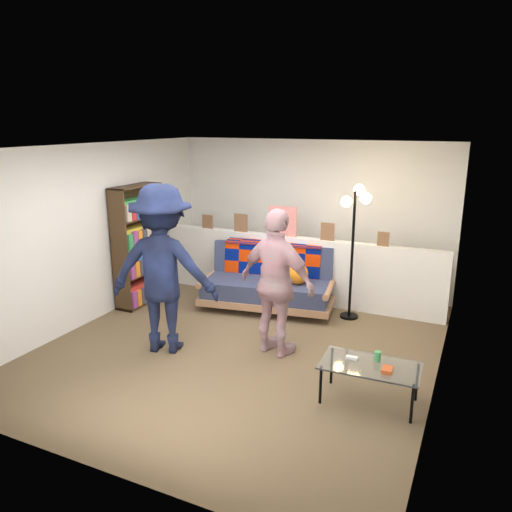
{
  "coord_description": "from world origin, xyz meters",
  "views": [
    {
      "loc": [
        2.52,
        -5.04,
        2.69
      ],
      "look_at": [
        0.0,
        0.4,
        1.05
      ],
      "focal_mm": 35.0,
      "sensor_mm": 36.0,
      "label": 1
    }
  ],
  "objects": [
    {
      "name": "ledge_decor",
      "position": [
        -0.23,
        1.78,
        1.18
      ],
      "size": [
        2.97,
        0.02,
        0.45
      ],
      "color": "brown",
      "rests_on": "half_wall_ledge"
    },
    {
      "name": "coffee_table",
      "position": [
        1.69,
        -0.6,
        0.37
      ],
      "size": [
        0.97,
        0.56,
        0.5
      ],
      "color": "black",
      "rests_on": "ground"
    },
    {
      "name": "futon_sofa",
      "position": [
        -0.22,
        1.35,
        0.38
      ],
      "size": [
        2.03,
        1.19,
        0.82
      ],
      "color": "#A1714E",
      "rests_on": "ground"
    },
    {
      "name": "bookshelf",
      "position": [
        -2.08,
        0.74,
        0.83
      ],
      "size": [
        0.3,
        0.89,
        1.78
      ],
      "color": "#322010",
      "rests_on": "ground"
    },
    {
      "name": "room_shell",
      "position": [
        0.0,
        0.47,
        1.67
      ],
      "size": [
        4.6,
        5.05,
        2.45
      ],
      "color": "silver",
      "rests_on": "ground"
    },
    {
      "name": "person_left",
      "position": [
        -0.82,
        -0.43,
        1.0
      ],
      "size": [
        1.44,
        1.06,
        2.0
      ],
      "primitive_type": "imported",
      "rotation": [
        0.0,
        0.0,
        3.41
      ],
      "color": "black",
      "rests_on": "ground"
    },
    {
      "name": "person_right",
      "position": [
        0.45,
        0.01,
        0.87
      ],
      "size": [
        1.1,
        0.68,
        1.74
      ],
      "primitive_type": "imported",
      "rotation": [
        0.0,
        0.0,
        2.88
      ],
      "color": "pink",
      "rests_on": "ground"
    },
    {
      "name": "ground",
      "position": [
        0.0,
        0.0,
        0.0
      ],
      "size": [
        5.0,
        5.0,
        0.0
      ],
      "primitive_type": "plane",
      "color": "brown",
      "rests_on": "ground"
    },
    {
      "name": "floor_lamp",
      "position": [
        0.96,
        1.5,
        1.32
      ],
      "size": [
        0.42,
        0.33,
        1.86
      ],
      "color": "black",
      "rests_on": "ground"
    },
    {
      "name": "half_wall_ledge",
      "position": [
        0.0,
        1.8,
        0.5
      ],
      "size": [
        4.45,
        0.15,
        1.0
      ],
      "primitive_type": "cube",
      "color": "silver",
      "rests_on": "ground"
    }
  ]
}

